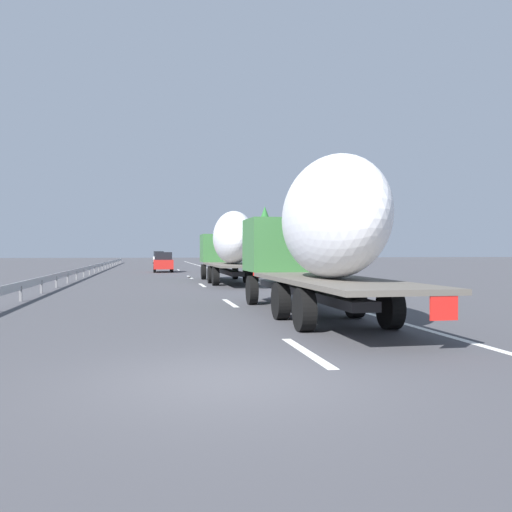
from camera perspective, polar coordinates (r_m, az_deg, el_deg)
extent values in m
plane|color=#424247|center=(48.14, -9.55, -1.83)|extent=(260.00, 260.00, 0.00)
cube|color=white|center=(10.67, 5.23, -9.83)|extent=(3.20, 0.20, 0.01)
cube|color=white|center=(20.55, -2.69, -4.87)|extent=(3.20, 0.20, 0.01)
cube|color=white|center=(31.56, -5.57, -3.01)|extent=(3.20, 0.20, 0.01)
cube|color=white|center=(40.87, -6.79, -2.22)|extent=(3.20, 0.20, 0.01)
cube|color=white|center=(42.32, -6.93, -2.13)|extent=(3.20, 0.20, 0.01)
cube|color=white|center=(58.12, -8.00, -1.43)|extent=(3.20, 0.20, 0.01)
cube|color=white|center=(53.53, -3.78, -1.59)|extent=(110.00, 0.20, 0.01)
cube|color=#387038|center=(38.22, -3.80, 0.81)|extent=(2.40, 2.50, 1.90)
cube|color=black|center=(39.32, -3.99, 1.53)|extent=(0.08, 2.12, 0.80)
cube|color=#262628|center=(35.34, -3.21, -1.56)|extent=(10.80, 0.70, 0.24)
cube|color=#59544C|center=(32.42, -2.52, -0.91)|extent=(9.33, 2.50, 0.12)
ellipsoid|color=white|center=(32.01, -2.41, 1.91)|extent=(6.61, 2.20, 3.05)
cube|color=red|center=(27.97, 0.26, -1.62)|extent=(0.04, 0.56, 0.56)
cylinder|color=black|center=(38.13, -5.44, -1.64)|extent=(1.04, 0.30, 1.04)
cylinder|color=black|center=(38.40, -2.17, -1.62)|extent=(1.04, 0.30, 1.04)
cylinder|color=black|center=(33.49, -4.68, -1.93)|extent=(1.04, 0.35, 1.04)
cylinder|color=black|center=(33.80, -0.97, -1.91)|extent=(1.04, 0.35, 1.04)
cylinder|color=black|center=(31.11, -4.20, -2.11)|extent=(1.04, 0.35, 1.04)
cylinder|color=black|center=(31.44, -0.21, -2.08)|extent=(1.04, 0.35, 1.04)
cube|color=#387038|center=(20.14, 2.66, 1.14)|extent=(2.40, 2.50, 1.90)
cube|color=black|center=(21.22, 1.97, 2.45)|extent=(0.08, 2.12, 0.80)
cube|color=#262628|center=(17.43, 4.85, -3.63)|extent=(10.43, 0.70, 0.24)
cube|color=#59544C|center=(14.70, 7.85, -2.55)|extent=(8.94, 2.50, 0.12)
ellipsoid|color=white|center=(14.83, 7.70, 3.97)|extent=(6.24, 2.20, 3.24)
cube|color=red|center=(10.94, 18.82, -4.86)|extent=(0.04, 0.56, 0.56)
cylinder|color=black|center=(19.95, -0.42, -3.54)|extent=(1.04, 0.30, 1.04)
cylinder|color=black|center=(20.47, 5.66, -3.44)|extent=(1.04, 0.30, 1.04)
cylinder|color=black|center=(15.59, 2.58, -4.66)|extent=(1.04, 0.35, 1.04)
cylinder|color=black|center=(16.24, 10.17, -4.46)|extent=(1.04, 0.35, 1.04)
cylinder|color=black|center=(13.28, 5.00, -5.55)|extent=(1.04, 0.35, 1.04)
cylinder|color=black|center=(14.04, 13.70, -5.24)|extent=(1.04, 0.35, 1.04)
cube|color=white|center=(88.22, -10.01, -0.32)|extent=(4.22, 1.76, 0.84)
cube|color=black|center=(87.90, -10.01, 0.22)|extent=(2.32, 1.55, 0.82)
cylinder|color=black|center=(89.53, -10.52, -0.58)|extent=(0.64, 0.22, 0.64)
cylinder|color=black|center=(89.55, -9.52, -0.57)|extent=(0.64, 0.22, 0.64)
cylinder|color=black|center=(86.91, -10.51, -0.61)|extent=(0.64, 0.22, 0.64)
cylinder|color=black|center=(86.94, -9.48, -0.60)|extent=(0.64, 0.22, 0.64)
cube|color=red|center=(52.27, -9.57, -0.84)|extent=(4.11, 1.77, 0.84)
cube|color=black|center=(51.95, -9.56, 0.01)|extent=(2.26, 1.56, 0.71)
cylinder|color=black|center=(53.54, -10.44, -1.26)|extent=(0.64, 0.22, 0.64)
cylinder|color=black|center=(53.58, -8.76, -1.26)|extent=(0.64, 0.22, 0.64)
cylinder|color=black|center=(51.00, -10.42, -1.34)|extent=(0.64, 0.22, 0.64)
cylinder|color=black|center=(51.03, -8.65, -1.34)|extent=(0.64, 0.22, 0.64)
cylinder|color=gray|center=(49.81, -1.85, -0.47)|extent=(0.10, 0.10, 2.23)
cube|color=#2D569E|center=(49.81, -1.85, 1.22)|extent=(0.06, 0.90, 0.70)
cylinder|color=#472D19|center=(53.63, 0.92, -0.70)|extent=(0.28, 0.28, 1.67)
cone|color=#286B2D|center=(53.66, 0.92, 2.68)|extent=(3.40, 3.40, 4.67)
cylinder|color=#472D19|center=(79.55, -1.80, -0.41)|extent=(0.27, 0.27, 1.42)
cone|color=#1E5B23|center=(79.55, -1.80, 1.44)|extent=(3.20, 3.20, 3.72)
cylinder|color=#472D19|center=(35.07, 7.43, -1.26)|extent=(0.39, 0.39, 1.73)
cone|color=#286B2D|center=(35.12, 7.43, 4.15)|extent=(3.49, 3.49, 4.88)
cube|color=#9EA0A5|center=(51.34, -16.34, -1.03)|extent=(94.00, 0.06, 0.32)
cube|color=slate|center=(23.06, -23.13, -3.59)|extent=(0.10, 0.10, 0.60)
cube|color=slate|center=(27.06, -21.29, -2.99)|extent=(0.10, 0.10, 0.60)
cube|color=slate|center=(31.08, -19.93, -2.54)|extent=(0.10, 0.10, 0.60)
cube|color=slate|center=(35.12, -18.88, -2.20)|extent=(0.10, 0.10, 0.60)
cube|color=slate|center=(39.17, -18.05, -1.93)|extent=(0.10, 0.10, 0.60)
cube|color=slate|center=(43.22, -17.37, -1.70)|extent=(0.10, 0.10, 0.60)
cube|color=slate|center=(47.28, -16.81, -1.52)|extent=(0.10, 0.10, 0.60)
cube|color=slate|center=(51.34, -16.34, -1.36)|extent=(0.10, 0.10, 0.60)
cube|color=slate|center=(55.41, -15.94, -1.23)|extent=(0.10, 0.10, 0.60)
cube|color=slate|center=(59.48, -15.59, -1.12)|extent=(0.10, 0.10, 0.60)
cube|color=slate|center=(63.56, -15.29, -1.02)|extent=(0.10, 0.10, 0.60)
cube|color=slate|center=(67.63, -15.02, -0.93)|extent=(0.10, 0.10, 0.60)
cube|color=slate|center=(71.71, -14.79, -0.85)|extent=(0.10, 0.10, 0.60)
cube|color=slate|center=(75.78, -14.58, -0.78)|extent=(0.10, 0.10, 0.60)
cube|color=slate|center=(79.86, -14.39, -0.72)|extent=(0.10, 0.10, 0.60)
cube|color=slate|center=(83.94, -14.22, -0.66)|extent=(0.10, 0.10, 0.60)
cube|color=slate|center=(88.02, -14.06, -0.61)|extent=(0.10, 0.10, 0.60)
cube|color=slate|center=(92.10, -13.92, -0.57)|extent=(0.10, 0.10, 0.60)
cube|color=slate|center=(96.18, -13.79, -0.52)|extent=(0.10, 0.10, 0.60)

